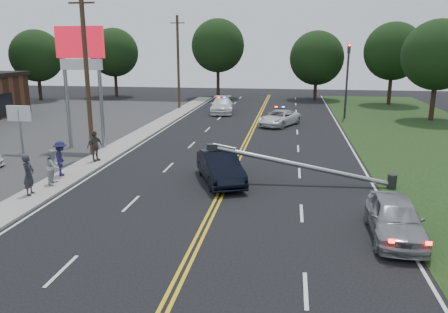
% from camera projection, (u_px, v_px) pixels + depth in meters
% --- Properties ---
extents(ground, '(120.00, 120.00, 0.00)m').
position_uv_depth(ground, '(193.00, 250.00, 14.80)').
color(ground, black).
rests_on(ground, ground).
extents(sidewalk, '(1.80, 70.00, 0.12)m').
position_uv_depth(sidewalk, '(91.00, 163.00, 25.61)').
color(sidewalk, gray).
rests_on(sidewalk, ground).
extents(centerline_yellow, '(0.36, 80.00, 0.00)m').
position_uv_depth(centerline_yellow, '(232.00, 170.00, 24.39)').
color(centerline_yellow, gold).
rests_on(centerline_yellow, ground).
extents(pylon_sign, '(3.20, 0.35, 8.00)m').
position_uv_depth(pylon_sign, '(81.00, 58.00, 28.30)').
color(pylon_sign, gray).
rests_on(pylon_sign, ground).
extents(small_sign, '(1.60, 0.14, 3.10)m').
position_uv_depth(small_sign, '(19.00, 118.00, 27.79)').
color(small_sign, gray).
rests_on(small_sign, ground).
extents(traffic_signal, '(0.28, 0.41, 7.05)m').
position_uv_depth(traffic_signal, '(347.00, 74.00, 41.32)').
color(traffic_signal, '#2D2D30').
rests_on(traffic_signal, ground).
extents(fallen_streetlight, '(9.36, 0.44, 1.91)m').
position_uv_depth(fallen_streetlight, '(311.00, 167.00, 21.63)').
color(fallen_streetlight, '#2D2D30').
rests_on(fallen_streetlight, ground).
extents(utility_pole_mid, '(1.60, 0.28, 10.00)m').
position_uv_depth(utility_pole_mid, '(87.00, 74.00, 26.42)').
color(utility_pole_mid, '#382619').
rests_on(utility_pole_mid, ground).
extents(utility_pole_far, '(1.60, 0.28, 10.00)m').
position_uv_depth(utility_pole_far, '(178.00, 62.00, 47.51)').
color(utility_pole_far, '#382619').
rests_on(utility_pole_far, ground).
extents(tree_4, '(6.52, 6.52, 8.89)m').
position_uv_depth(tree_4, '(37.00, 56.00, 55.29)').
color(tree_4, black).
rests_on(tree_4, ground).
extents(tree_5, '(6.52, 6.52, 9.25)m').
position_uv_depth(tree_5, '(114.00, 53.00, 59.39)').
color(tree_5, black).
rests_on(tree_5, ground).
extents(tree_6, '(7.04, 7.04, 10.41)m').
position_uv_depth(tree_6, '(218.00, 46.00, 58.02)').
color(tree_6, black).
rests_on(tree_6, ground).
extents(tree_7, '(6.94, 6.94, 8.80)m').
position_uv_depth(tree_7, '(317.00, 58.00, 56.30)').
color(tree_7, black).
rests_on(tree_7, ground).
extents(tree_8, '(6.72, 6.72, 9.59)m').
position_uv_depth(tree_8, '(393.00, 51.00, 50.85)').
color(tree_8, black).
rests_on(tree_8, ground).
extents(tree_9, '(6.41, 6.41, 9.21)m').
position_uv_depth(tree_9, '(438.00, 55.00, 39.58)').
color(tree_9, black).
rests_on(tree_9, ground).
extents(crashed_sedan, '(3.31, 5.04, 1.57)m').
position_uv_depth(crashed_sedan, '(220.00, 167.00, 22.06)').
color(crashed_sedan, black).
rests_on(crashed_sedan, ground).
extents(waiting_sedan, '(1.91, 4.42, 1.49)m').
position_uv_depth(waiting_sedan, '(395.00, 218.00, 15.62)').
color(waiting_sedan, '#93959A').
rests_on(waiting_sedan, ground).
extents(emergency_a, '(4.03, 5.23, 1.32)m').
position_uv_depth(emergency_a, '(279.00, 118.00, 38.17)').
color(emergency_a, silver).
rests_on(emergency_a, ground).
extents(emergency_b, '(2.89, 5.74, 1.60)m').
position_uv_depth(emergency_b, '(222.00, 105.00, 45.42)').
color(emergency_b, white).
rests_on(emergency_b, ground).
extents(bystander_a, '(0.54, 0.74, 1.87)m').
position_uv_depth(bystander_a, '(29.00, 175.00, 19.81)').
color(bystander_a, '#25272D').
rests_on(bystander_a, sidewalk).
extents(bystander_b, '(0.78, 0.93, 1.74)m').
position_uv_depth(bystander_b, '(53.00, 166.00, 21.45)').
color(bystander_b, '#ACACB1').
rests_on(bystander_b, sidewalk).
extents(bystander_c, '(1.14, 1.37, 1.85)m').
position_uv_depth(bystander_c, '(61.00, 158.00, 22.78)').
color(bystander_c, '#1D1B44').
rests_on(bystander_c, sidewalk).
extents(bystander_d, '(0.85, 1.15, 1.81)m').
position_uv_depth(bystander_d, '(95.00, 146.00, 25.73)').
color(bystander_d, '#524742').
rests_on(bystander_d, sidewalk).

